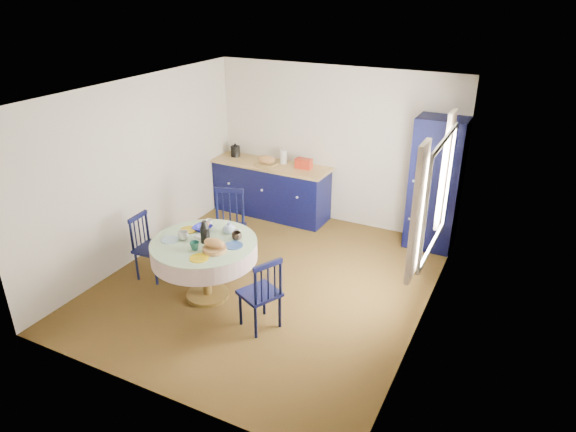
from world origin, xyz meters
name	(u,v)px	position (x,y,z in m)	size (l,w,h in m)	color
floor	(268,282)	(0.00, 0.00, 0.00)	(4.50, 4.50, 0.00)	black
ceiling	(264,92)	(0.00, 0.00, 2.50)	(4.50, 4.50, 0.00)	white
wall_back	(335,146)	(0.00, 2.25, 1.25)	(4.00, 0.02, 2.50)	beige
wall_left	(139,170)	(-2.00, 0.00, 1.25)	(0.02, 4.50, 2.50)	beige
wall_right	(431,227)	(2.00, 0.00, 1.25)	(0.02, 4.50, 2.50)	beige
window	(435,193)	(1.95, 0.30, 1.52)	(0.10, 1.74, 1.45)	white
kitchen_counter	(271,188)	(-1.00, 1.96, 0.47)	(2.03, 0.69, 1.14)	black
pantry_cabinet	(435,185)	(1.66, 2.00, 0.98)	(0.69, 0.51, 1.95)	black
dining_table	(205,251)	(-0.51, -0.63, 0.66)	(1.29, 1.29, 1.06)	brown
chair_left	(149,246)	(-1.47, -0.55, 0.45)	(0.40, 0.41, 0.88)	black
chair_far	(228,226)	(-0.79, 0.29, 0.52)	(0.58, 0.56, 1.03)	black
chair_right	(262,293)	(0.41, -0.88, 0.46)	(0.53, 0.54, 0.91)	black
mug_a	(183,235)	(-0.78, -0.69, 0.83)	(0.13, 0.13, 0.10)	silver
mug_b	(195,246)	(-0.49, -0.85, 0.83)	(0.11, 0.11, 0.10)	#236559
mug_c	(237,236)	(-0.19, -0.41, 0.83)	(0.12, 0.12, 0.10)	black
mug_d	(209,223)	(-0.71, -0.24, 0.82)	(0.09, 0.09, 0.09)	silver
cobalt_bowl	(202,228)	(-0.71, -0.39, 0.81)	(0.23, 0.23, 0.06)	navy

